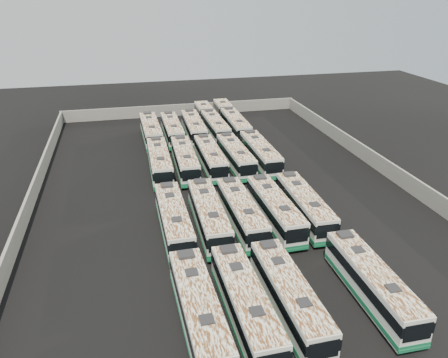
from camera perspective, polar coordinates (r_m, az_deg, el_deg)
ground at (r=53.15m, az=0.12°, el=-2.09°), size 140.00×140.00×0.00m
perimeter_wall at (r=52.68m, az=0.12°, el=-1.01°), size 45.20×73.20×2.20m
bus_front_far_left at (r=33.20m, az=-3.28°, el=-16.79°), size 2.88×12.27×3.44m
bus_front_left at (r=33.80m, az=2.80°, el=-15.92°), size 2.72×12.16×3.42m
bus_front_center at (r=34.86m, az=8.48°, el=-14.84°), size 2.68×11.92×3.35m
bus_front_far_right at (r=37.65m, az=18.75°, el=-12.69°), size 2.63×11.91×3.35m
bus_midfront_far_left at (r=44.46m, az=-6.59°, el=-5.30°), size 2.68×12.22×3.44m
bus_midfront_left at (r=44.96m, az=-2.03°, el=-4.76°), size 2.82×12.34×3.47m
bus_midfront_center at (r=45.64m, az=2.27°, el=-4.36°), size 2.66×12.00×3.38m
bus_midfront_right at (r=46.50m, az=6.65°, el=-3.93°), size 2.76×12.11×3.40m
bus_midfront_far_right at (r=47.73m, az=10.43°, el=-3.41°), size 2.84×12.08×3.39m
bus_midback_far_left at (r=58.93m, az=-8.42°, el=2.24°), size 2.78×12.30×3.46m
bus_midback_left at (r=59.27m, az=-5.13°, el=2.52°), size 2.85×12.18×3.42m
bus_midback_center at (r=59.90m, az=-1.80°, el=2.82°), size 2.54×11.95×3.37m
bus_midback_right at (r=60.46m, az=1.52°, el=3.04°), size 2.81×12.07×3.39m
bus_midback_far_right at (r=61.41m, az=4.73°, el=3.36°), size 2.68×12.41×3.50m
bus_back_far_left at (r=71.84m, az=-9.53°, el=6.22°), size 2.84×12.47×3.50m
bus_back_left at (r=72.10m, az=-6.77°, el=6.40°), size 2.56×12.04×3.39m
bus_back_center at (r=72.58m, az=-3.96°, el=6.69°), size 2.91×12.50×3.51m
bus_back_right at (r=76.12m, az=-1.69°, el=7.50°), size 2.75×18.54×3.36m
bus_back_far_right at (r=77.07m, az=0.92°, el=7.76°), size 2.91×19.13×3.46m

